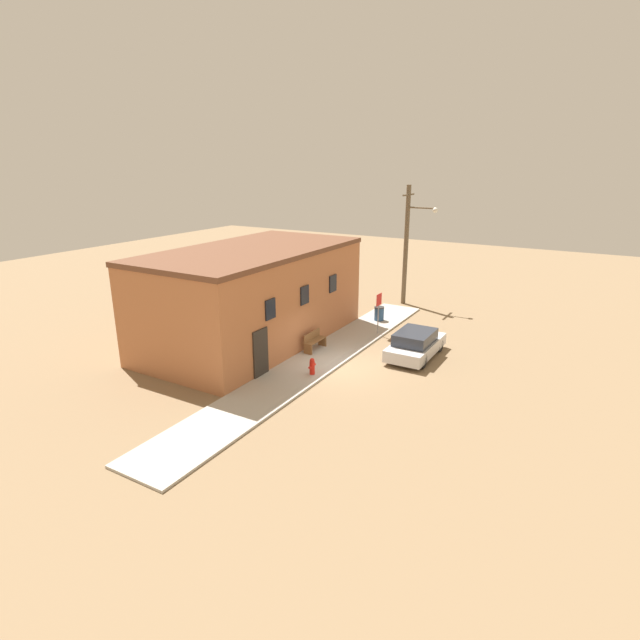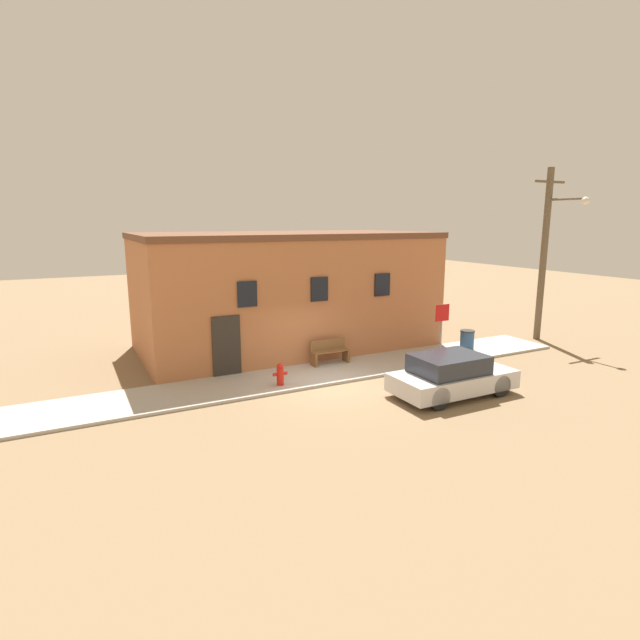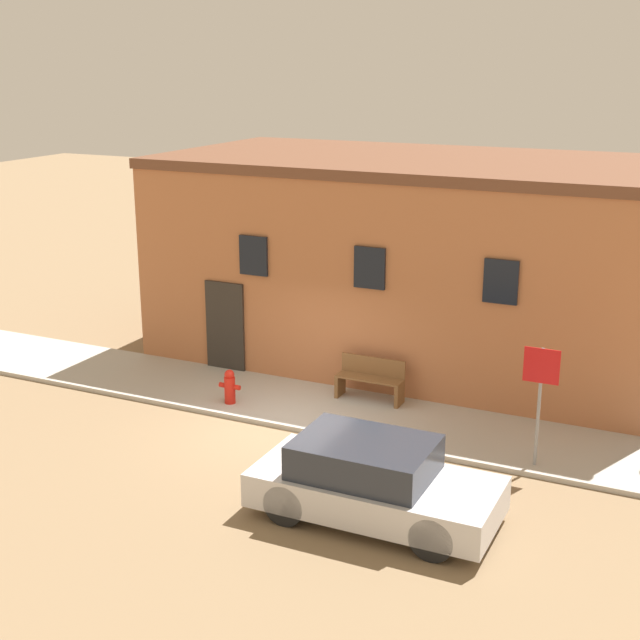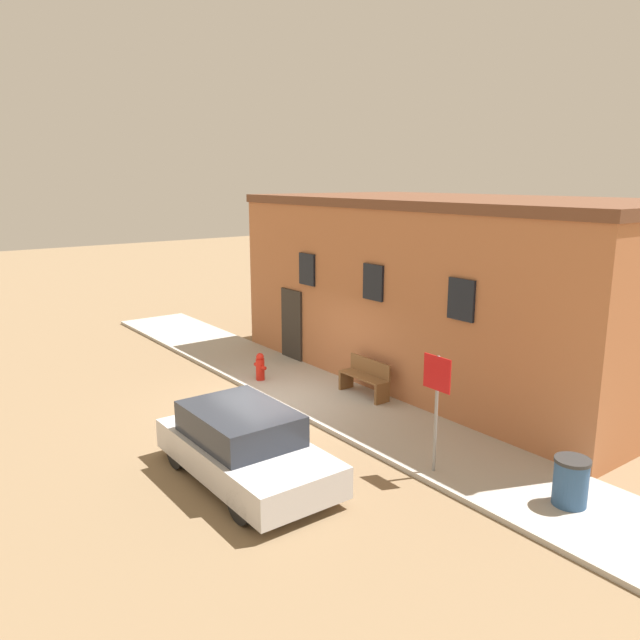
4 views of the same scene
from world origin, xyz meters
The scene contains 9 objects.
ground_plane centered at (0.00, 0.00, 0.00)m, with size 80.00×80.00×0.00m, color #846B4C.
sidewalk centered at (0.00, 1.24, 0.05)m, with size 21.51×2.48×0.10m.
brick_building centered at (0.85, 5.58, 2.47)m, with size 12.18×6.31×4.93m.
fire_hydrant centered at (-1.56, 0.58, 0.47)m, with size 0.49×0.23×0.75m.
stop_sign centered at (4.98, 0.35, 1.65)m, with size 0.64×0.06×2.22m.
bench centered at (1.07, 2.05, 0.56)m, with size 1.46×0.44×0.92m.
trash_bin centered at (7.19, 1.26, 0.51)m, with size 0.59×0.59×0.82m.
utility_pole centered at (11.75, 1.42, 4.10)m, with size 1.80×2.09×7.70m.
parked_car centered at (2.96, -2.52, 0.64)m, with size 3.96×1.80×1.32m.
Camera 1 is at (-18.86, -9.95, 8.99)m, focal length 28.00 mm.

